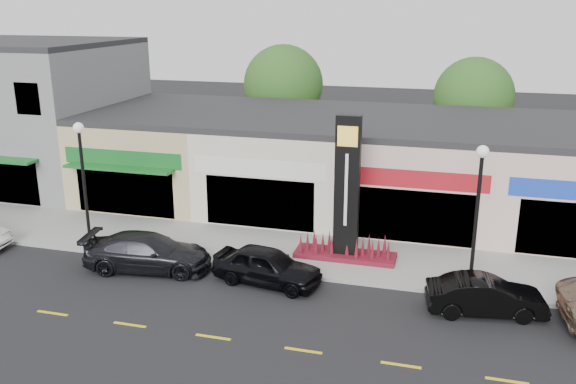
# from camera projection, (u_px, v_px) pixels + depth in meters

# --- Properties ---
(ground) EXTENTS (120.00, 120.00, 0.00)m
(ground) POSITION_uv_depth(u_px,v_px,m) (244.00, 296.00, 22.42)
(ground) COLOR black
(ground) RESTS_ON ground
(sidewalk) EXTENTS (52.00, 4.30, 0.15)m
(sidewalk) POSITION_uv_depth(u_px,v_px,m) (277.00, 250.00, 26.41)
(sidewalk) COLOR gray
(sidewalk) RESTS_ON ground
(curb) EXTENTS (52.00, 0.20, 0.15)m
(curb) POSITION_uv_depth(u_px,v_px,m) (261.00, 271.00, 24.33)
(curb) COLOR gray
(curb) RESTS_ON ground
(building_grey_2story) EXTENTS (12.00, 10.95, 8.30)m
(building_grey_2story) POSITION_uv_depth(u_px,v_px,m) (21.00, 112.00, 36.33)
(building_grey_2story) COLOR slate
(building_grey_2story) RESTS_ON ground
(shop_beige) EXTENTS (7.00, 10.85, 4.80)m
(shop_beige) POSITION_uv_depth(u_px,v_px,m) (168.00, 150.00, 34.42)
(shop_beige) COLOR tan
(shop_beige) RESTS_ON ground
(shop_cream) EXTENTS (7.00, 10.01, 4.80)m
(shop_cream) POSITION_uv_depth(u_px,v_px,m) (288.00, 158.00, 32.66)
(shop_cream) COLOR beige
(shop_cream) RESTS_ON ground
(shop_pink_w) EXTENTS (7.00, 10.01, 4.80)m
(shop_pink_w) POSITION_uv_depth(u_px,v_px,m) (420.00, 167.00, 30.88)
(shop_pink_w) COLOR #CAA09A
(shop_pink_w) RESTS_ON ground
(shop_pink_e) EXTENTS (7.00, 10.01, 4.80)m
(shop_pink_e) POSITION_uv_depth(u_px,v_px,m) (569.00, 177.00, 29.11)
(shop_pink_e) COLOR #CAA09A
(shop_pink_e) RESTS_ON ground
(tree_rear_west) EXTENTS (5.20, 5.20, 7.83)m
(tree_rear_west) POSITION_uv_depth(u_px,v_px,m) (283.00, 85.00, 39.85)
(tree_rear_west) COLOR #382619
(tree_rear_west) RESTS_ON ground
(tree_rear_mid) EXTENTS (4.80, 4.80, 7.29)m
(tree_rear_mid) POSITION_uv_depth(u_px,v_px,m) (474.00, 97.00, 36.91)
(tree_rear_mid) COLOR #382619
(tree_rear_mid) RESTS_ON ground
(lamp_west_near) EXTENTS (0.44, 0.44, 5.47)m
(lamp_west_near) POSITION_uv_depth(u_px,v_px,m) (83.00, 173.00, 25.72)
(lamp_west_near) COLOR black
(lamp_west_near) RESTS_ON sidewalk
(lamp_east_near) EXTENTS (0.44, 0.44, 5.47)m
(lamp_east_near) POSITION_uv_depth(u_px,v_px,m) (478.00, 204.00, 21.67)
(lamp_east_near) COLOR black
(lamp_east_near) RESTS_ON sidewalk
(pylon_sign) EXTENTS (4.20, 1.30, 6.00)m
(pylon_sign) POSITION_uv_depth(u_px,v_px,m) (346.00, 209.00, 24.85)
(pylon_sign) COLOR #590F19
(pylon_sign) RESTS_ON sidewalk
(car_dark_sedan) EXTENTS (2.81, 5.36, 1.48)m
(car_dark_sedan) POSITION_uv_depth(u_px,v_px,m) (148.00, 252.00, 24.48)
(car_dark_sedan) COLOR black
(car_dark_sedan) RESTS_ON ground
(car_black_sedan) EXTENTS (2.35, 4.46, 1.45)m
(car_black_sedan) POSITION_uv_depth(u_px,v_px,m) (267.00, 266.00, 23.25)
(car_black_sedan) COLOR black
(car_black_sedan) RESTS_ON ground
(car_black_conv) EXTENTS (2.02, 4.19, 1.32)m
(car_black_conv) POSITION_uv_depth(u_px,v_px,m) (486.00, 296.00, 20.98)
(car_black_conv) COLOR black
(car_black_conv) RESTS_ON ground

